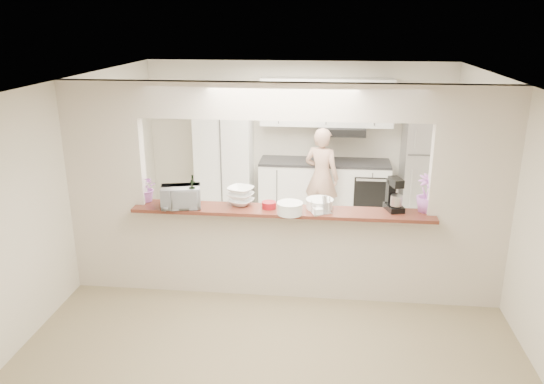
# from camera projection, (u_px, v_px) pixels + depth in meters

# --- Properties ---
(floor) EXTENTS (6.00, 6.00, 0.00)m
(floor) POSITION_uv_depth(u_px,v_px,m) (282.00, 293.00, 6.37)
(floor) COLOR gray
(floor) RESTS_ON ground
(tile_overlay) EXTENTS (5.00, 2.90, 0.01)m
(tile_overlay) POSITION_uv_depth(u_px,v_px,m) (291.00, 241.00, 7.83)
(tile_overlay) COLOR beige
(tile_overlay) RESTS_ON floor
(partition) EXTENTS (5.00, 0.15, 2.50)m
(partition) POSITION_uv_depth(u_px,v_px,m) (283.00, 175.00, 5.90)
(partition) COLOR beige
(partition) RESTS_ON floor
(bar_counter) EXTENTS (3.40, 0.38, 1.09)m
(bar_counter) POSITION_uv_depth(u_px,v_px,m) (282.00, 249.00, 6.18)
(bar_counter) COLOR beige
(bar_counter) RESTS_ON floor
(kitchen_cabinets) EXTENTS (3.15, 0.62, 2.25)m
(kitchen_cabinets) POSITION_uv_depth(u_px,v_px,m) (286.00, 158.00, 8.65)
(kitchen_cabinets) COLOR white
(kitchen_cabinets) RESTS_ON floor
(refrigerator) EXTENTS (0.75, 0.70, 1.70)m
(refrigerator) POSITION_uv_depth(u_px,v_px,m) (426.00, 170.00, 8.39)
(refrigerator) COLOR #AEAEB3
(refrigerator) RESTS_ON floor
(flower_left) EXTENTS (0.36, 0.33, 0.33)m
(flower_left) POSITION_uv_depth(u_px,v_px,m) (146.00, 188.00, 6.18)
(flower_left) COLOR #E97BDD
(flower_left) RESTS_ON bar_counter
(wine_bottle_a) EXTENTS (0.07, 0.07, 0.33)m
(wine_bottle_a) POSITION_uv_depth(u_px,v_px,m) (193.00, 192.00, 6.16)
(wine_bottle_a) COLOR black
(wine_bottle_a) RESTS_ON bar_counter
(wine_bottle_b) EXTENTS (0.07, 0.07, 0.34)m
(wine_bottle_b) POSITION_uv_depth(u_px,v_px,m) (193.00, 198.00, 5.94)
(wine_bottle_b) COLOR black
(wine_bottle_b) RESTS_ON bar_counter
(toaster_oven) EXTENTS (0.50, 0.39, 0.24)m
(toaster_oven) POSITION_uv_depth(u_px,v_px,m) (181.00, 197.00, 6.01)
(toaster_oven) COLOR #A7A7AC
(toaster_oven) RESTS_ON bar_counter
(serving_bowls) EXTENTS (0.36, 0.36, 0.21)m
(serving_bowls) POSITION_uv_depth(u_px,v_px,m) (241.00, 196.00, 6.09)
(serving_bowls) COLOR white
(serving_bowls) RESTS_ON bar_counter
(plate_stack_a) EXTENTS (0.29, 0.29, 0.13)m
(plate_stack_a) POSITION_uv_depth(u_px,v_px,m) (290.00, 208.00, 5.81)
(plate_stack_a) COLOR white
(plate_stack_a) RESTS_ON bar_counter
(plate_stack_b) EXTENTS (0.31, 0.31, 0.11)m
(plate_stack_b) POSITION_uv_depth(u_px,v_px,m) (320.00, 204.00, 5.99)
(plate_stack_b) COLOR white
(plate_stack_b) RESTS_ON bar_counter
(red_bowl) EXTENTS (0.16, 0.16, 0.08)m
(red_bowl) POSITION_uv_depth(u_px,v_px,m) (269.00, 205.00, 6.00)
(red_bowl) COLOR maroon
(red_bowl) RESTS_ON bar_counter
(tan_bowl) EXTENTS (0.14, 0.14, 0.06)m
(tan_bowl) POSITION_uv_depth(u_px,v_px,m) (287.00, 203.00, 6.09)
(tan_bowl) COLOR #C5B28B
(tan_bowl) RESTS_ON bar_counter
(utensil_caddy) EXTENTS (0.25, 0.20, 0.21)m
(utensil_caddy) POSITION_uv_depth(u_px,v_px,m) (322.00, 206.00, 5.81)
(utensil_caddy) COLOR silver
(utensil_caddy) RESTS_ON bar_counter
(stand_mixer) EXTENTS (0.23, 0.29, 0.38)m
(stand_mixer) POSITION_uv_depth(u_px,v_px,m) (394.00, 196.00, 5.90)
(stand_mixer) COLOR black
(stand_mixer) RESTS_ON bar_counter
(flower_right) EXTENTS (0.30, 0.30, 0.42)m
(flower_right) POSITION_uv_depth(u_px,v_px,m) (427.00, 194.00, 5.84)
(flower_right) COLOR #CE72D4
(flower_right) RESTS_ON bar_counter
(person) EXTENTS (0.67, 0.57, 1.56)m
(person) POSITION_uv_depth(u_px,v_px,m) (321.00, 178.00, 8.25)
(person) COLOR tan
(person) RESTS_ON floor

